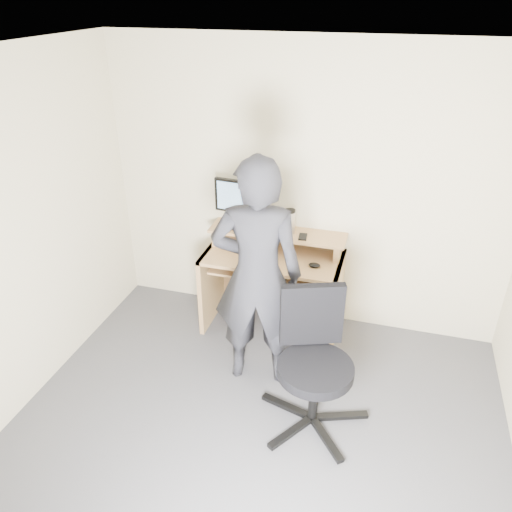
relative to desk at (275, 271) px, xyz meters
The scene contains 14 objects.
ground 1.64m from the desk, 82.55° to the right, with size 3.50×3.50×0.00m, color #4C4C50.
back_wall 0.76m from the desk, 47.89° to the left, with size 3.50×0.02×2.50m, color beige.
ceiling 2.49m from the desk, 82.55° to the right, with size 3.50×3.50×0.02m, color white.
desk is the anchor object (origin of this frame).
monitor 0.71m from the desk, behind, with size 0.47×0.13×0.44m.
external_drive 0.49m from the desk, 138.12° to the left, with size 0.07×0.13×0.20m, color black.
travel_mug 0.48m from the desk, 34.63° to the left, with size 0.09×0.09×0.20m, color silver.
smartphone 0.44m from the desk, ahead, with size 0.07×0.13×0.01m, color black.
charger 0.48m from the desk, behind, with size 0.04×0.04×0.04m, color black.
headphones 0.42m from the desk, 142.57° to the left, with size 0.16×0.16×0.02m, color silver.
keyboard 0.21m from the desk, 101.05° to the right, with size 0.46×0.18×0.03m, color black.
mouse 0.47m from the desk, 25.19° to the right, with size 0.10×0.06×0.04m, color black.
office_chair 1.19m from the desk, 62.60° to the right, with size 0.80×0.77×1.00m.
person 0.82m from the desk, 86.74° to the right, with size 0.67×0.44×1.85m, color black.
Camera 1 is at (0.71, -2.22, 2.81)m, focal length 35.00 mm.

